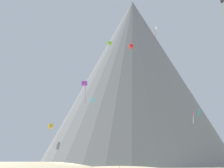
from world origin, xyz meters
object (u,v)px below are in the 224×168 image
Objects in this scene: kite_teal_mid at (199,113)px; kite_gold_low at (51,126)px; kite_lime_high at (109,43)px; kite_magenta_low at (193,116)px; kite_cyan_mid at (93,101)px; kite_white_high at (156,31)px; rock_massif at (135,79)px; kite_violet_mid at (84,84)px; kite_red_high at (131,46)px.

kite_teal_mid is 1.16× the size of kite_gold_low.
kite_lime_high reaches higher than kite_magenta_low.
kite_cyan_mid is 0.76× the size of kite_white_high.
kite_magenta_low is at bearing 80.79° from kite_cyan_mid.
kite_white_high is at bearing 75.31° from kite_magenta_low.
kite_magenta_low is (12.32, -48.87, -21.81)m from rock_massif.
kite_white_high is (16.36, 9.21, 21.88)m from kite_cyan_mid.
kite_cyan_mid is 1.21× the size of kite_magenta_low.
kite_violet_mid is (15.24, -23.98, 7.92)m from kite_gold_low.
kite_magenta_low is (20.92, -30.58, -29.97)m from kite_lime_high.
kite_red_high is at bearing 70.15° from kite_cyan_mid.
kite_white_high is (18.88, 7.00, 16.96)m from kite_violet_mid.
kite_red_high is at bearing -85.84° from kite_white_high.
kite_lime_high is 34.44m from kite_gold_low.
kite_red_high reaches higher than kite_violet_mid.
kite_violet_mid is 26.33m from kite_white_high.
rock_massif reaches higher than kite_gold_low.
kite_lime_high is 0.39× the size of kite_white_high.
kite_gold_low is at bearing -47.58° from kite_violet_mid.
kite_red_high is (-13.04, 0.76, 16.63)m from kite_magenta_low.
kite_white_high reaches higher than kite_cyan_mid.
kite_red_high is at bearing -22.71° from kite_teal_mid.
rock_massif is at bearing -127.47° from kite_teal_mid.
rock_massif reaches higher than kite_white_high.
kite_lime_high is at bearing -115.19° from rock_massif.
kite_violet_mid reaches higher than kite_gold_low.
kite_teal_mid is (17.28, -30.59, -18.39)m from rock_massif.
kite_teal_mid is at bearing -149.15° from kite_violet_mid.
kite_teal_mid reaches higher than kite_magenta_low.
rock_massif is 51.64× the size of kite_gold_low.
kite_violet_mid is at bearing -46.06° from kite_teal_mid.
kite_magenta_low is at bearing 170.54° from kite_lime_high.
kite_teal_mid is 28.39m from kite_red_high.
rock_massif reaches higher than kite_magenta_low.
kite_lime_high is 33.60m from kite_red_high.
kite_violet_mid reaches higher than kite_cyan_mid.
kite_violet_mid is (-29.98, -11.43, 5.99)m from kite_teal_mid.
rock_massif is 48.39m from kite_red_high.
kite_gold_low is (-19.35, 0.25, -28.49)m from kite_lime_high.
kite_gold_low is 43.29m from kite_red_high.
kite_white_high reaches higher than kite_magenta_low.
kite_magenta_low is 30.41m from kite_white_high.
rock_massif is at bearing -69.02° from kite_lime_high.
kite_lime_high is 1.36× the size of kite_red_high.
kite_white_high reaches higher than kite_teal_mid.
kite_red_high is at bearing -90.87° from rock_massif.
kite_lime_high reaches higher than kite_red_high.
kite_violet_mid is at bearing -128.74° from kite_cyan_mid.
kite_cyan_mid is at bearing 129.74° from kite_magenta_low.
kite_cyan_mid reaches higher than kite_gold_low.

